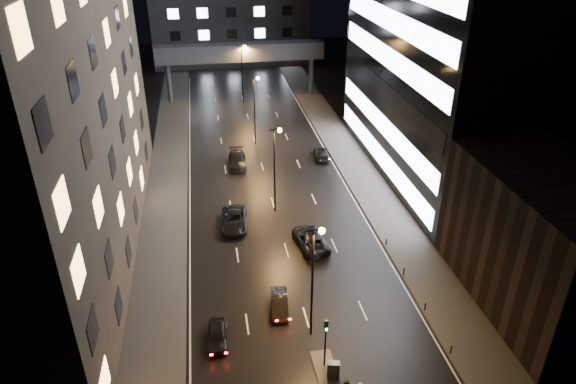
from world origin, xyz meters
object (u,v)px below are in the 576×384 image
car_away_b (279,304)px  utility_cabinet (333,369)px  car_away_a (217,335)px  car_away_d (237,160)px  car_away_c (234,220)px  car_toward_a (310,239)px  car_toward_b (321,154)px

car_away_b → utility_cabinet: size_ratio=3.10×
car_away_a → utility_cabinet: utility_cabinet is taller
car_away_d → car_away_c: bearing=-93.4°
car_away_d → car_away_b: bearing=-85.3°
car_away_b → car_toward_a: (4.60, 9.11, 0.14)m
car_away_b → utility_cabinet: bearing=-64.2°
car_away_a → utility_cabinet: (8.20, -5.08, 0.15)m
utility_cabinet → car_toward_a: bearing=95.9°
car_away_b → car_away_c: 14.45m
car_toward_a → car_toward_b: 21.85m
car_away_c → utility_cabinet: size_ratio=4.46×
utility_cabinet → car_toward_b: bearing=90.4°
car_away_a → car_toward_b: 36.64m
car_toward_a → utility_cabinet: size_ratio=4.44×
car_away_d → utility_cabinet: bearing=-81.6°
car_away_d → car_toward_a: car_away_d is taller
car_away_a → car_toward_a: car_toward_a is taller
car_away_d → car_toward_a: (5.81, -20.53, -0.02)m
car_away_a → car_away_d: car_away_d is taller
car_away_c → car_toward_a: (7.39, -5.07, -0.00)m
car_away_c → car_away_b: bearing=-73.5°
car_away_b → utility_cabinet: 8.39m
car_away_b → car_toward_b: car_toward_b is taller
car_away_d → utility_cabinet: 37.76m
car_away_c → car_toward_b: car_away_c is taller
car_away_d → car_toward_b: car_away_d is taller
car_toward_b → utility_cabinet: 38.83m
car_away_c → car_toward_b: size_ratio=1.25×
car_away_c → car_toward_a: 8.96m
car_away_a → car_away_c: (2.64, 17.02, 0.15)m
car_away_b → car_away_d: 29.66m
car_away_d → car_toward_b: 11.82m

